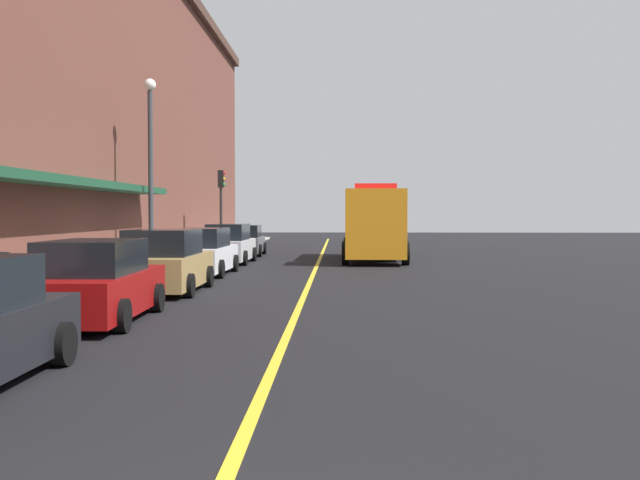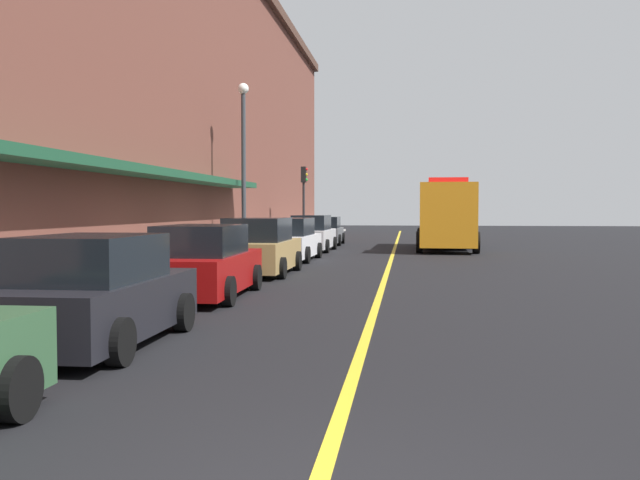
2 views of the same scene
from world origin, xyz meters
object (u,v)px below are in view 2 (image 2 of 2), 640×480
(parked_car_3, at_px, (259,248))
(parking_meter_1, at_px, (252,234))
(parked_car_2, at_px, (204,263))
(parked_car_1, at_px, (96,294))
(parked_car_4, at_px, (290,241))
(traffic_light_near, at_px, (304,189))
(parking_meter_2, at_px, (212,240))
(utility_truck, at_px, (446,217))
(street_lamp_left, at_px, (244,150))
(parked_car_5, at_px, (312,234))
(parking_meter_0, at_px, (127,254))
(parked_car_6, at_px, (325,232))

(parked_car_3, xyz_separation_m, parking_meter_1, (-1.44, 5.34, 0.24))
(parked_car_2, bearing_deg, parking_meter_1, 5.70)
(parked_car_1, bearing_deg, parked_car_2, 0.37)
(parked_car_2, bearing_deg, parked_car_4, -1.66)
(parked_car_2, bearing_deg, traffic_light_near, 1.71)
(parked_car_4, height_order, parking_meter_2, parked_car_4)
(parked_car_3, bearing_deg, parked_car_1, -179.90)
(utility_truck, xyz_separation_m, street_lamp_left, (-8.50, -7.68, 2.75))
(utility_truck, relative_size, street_lamp_left, 1.30)
(parked_car_5, height_order, parking_meter_0, parked_car_5)
(parking_meter_0, bearing_deg, parked_car_6, 86.80)
(parked_car_4, bearing_deg, parked_car_1, -178.68)
(parked_car_1, xyz_separation_m, parked_car_6, (-0.03, 29.51, -0.03))
(parked_car_3, bearing_deg, parked_car_2, 179.42)
(utility_truck, relative_size, traffic_light_near, 2.10)
(parked_car_1, bearing_deg, traffic_light_near, 2.36)
(parking_meter_0, bearing_deg, traffic_light_near, 89.86)
(parked_car_5, distance_m, utility_truck, 6.88)
(parked_car_3, relative_size, street_lamp_left, 0.66)
(parking_meter_0, bearing_deg, parked_car_3, 78.11)
(parked_car_3, relative_size, parked_car_5, 0.97)
(parked_car_2, relative_size, parked_car_3, 1.05)
(parked_car_1, height_order, street_lamp_left, street_lamp_left)
(parking_meter_1, height_order, parking_meter_2, same)
(parked_car_1, height_order, traffic_light_near, traffic_light_near)
(parked_car_3, distance_m, street_lamp_left, 7.77)
(parked_car_4, bearing_deg, parked_car_3, -178.55)
(parking_meter_0, xyz_separation_m, traffic_light_near, (0.06, 25.60, 2.10))
(parked_car_4, xyz_separation_m, parking_meter_1, (-1.43, -0.54, 0.27))
(parked_car_4, bearing_deg, parking_meter_0, 174.93)
(parked_car_1, bearing_deg, street_lamp_left, 6.18)
(parking_meter_2, distance_m, street_lamp_left, 7.57)
(parking_meter_1, xyz_separation_m, street_lamp_left, (-0.60, 1.24, 3.34))
(parked_car_6, relative_size, utility_truck, 0.46)
(utility_truck, height_order, parking_meter_1, utility_truck)
(parked_car_4, distance_m, street_lamp_left, 4.20)
(parked_car_1, relative_size, parking_meter_0, 3.19)
(parked_car_5, relative_size, traffic_light_near, 1.10)
(parked_car_1, height_order, parked_car_3, parked_car_3)
(parked_car_2, relative_size, street_lamp_left, 0.69)
(parked_car_1, bearing_deg, parked_car_5, -0.31)
(parked_car_4, relative_size, parking_meter_1, 3.64)
(street_lamp_left, bearing_deg, parking_meter_0, -87.44)
(parking_meter_2, relative_size, street_lamp_left, 0.19)
(parked_car_5, relative_size, parking_meter_2, 3.55)
(parking_meter_0, bearing_deg, utility_truck, 69.48)
(parked_car_6, xyz_separation_m, utility_truck, (6.51, -3.80, 0.90))
(parking_meter_2, bearing_deg, street_lamp_left, 95.07)
(parked_car_1, xyz_separation_m, parked_car_2, (-0.06, 5.74, 0.01))
(parking_meter_2, xyz_separation_m, street_lamp_left, (-0.60, 6.77, 3.34))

